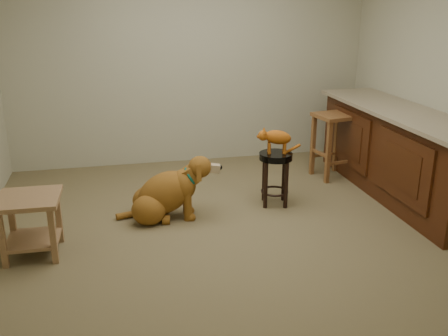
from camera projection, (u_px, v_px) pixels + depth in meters
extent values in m
cube|color=brown|center=(228.00, 222.00, 4.75)|extent=(4.50, 4.00, 0.01)
cube|color=#B0AC8D|center=(191.00, 60.00, 6.18)|extent=(4.50, 0.04, 2.60)
cube|color=#B0AC8D|center=(319.00, 151.00, 2.48)|extent=(4.50, 0.04, 2.60)
cube|color=#49220D|center=(400.00, 155.00, 5.29)|extent=(0.60, 2.50, 0.90)
cube|color=gray|center=(402.00, 111.00, 5.13)|extent=(0.70, 2.56, 0.04)
cube|color=black|center=(399.00, 189.00, 5.43)|extent=(0.52, 2.50, 0.10)
cube|color=#49220D|center=(403.00, 169.00, 4.70)|extent=(0.02, 0.90, 0.62)
cube|color=#49220D|center=(350.00, 138.00, 5.72)|extent=(0.02, 0.90, 0.62)
cube|color=#3C1B0A|center=(401.00, 169.00, 4.70)|extent=(0.02, 0.60, 0.40)
cube|color=#3C1B0A|center=(349.00, 139.00, 5.71)|extent=(0.02, 0.60, 0.40)
cylinder|color=black|center=(284.00, 178.00, 5.20)|extent=(0.04, 0.04, 0.49)
cylinder|color=black|center=(264.00, 178.00, 5.20)|extent=(0.04, 0.04, 0.49)
cylinder|color=black|center=(286.00, 185.00, 5.00)|extent=(0.04, 0.04, 0.49)
cylinder|color=black|center=(266.00, 185.00, 5.00)|extent=(0.04, 0.04, 0.49)
torus|color=black|center=(275.00, 191.00, 5.13)|extent=(0.34, 0.34, 0.02)
cylinder|color=black|center=(276.00, 156.00, 5.01)|extent=(0.34, 0.34, 0.07)
cube|color=brown|center=(336.00, 143.00, 6.06)|extent=(0.05, 0.05, 0.72)
cube|color=brown|center=(313.00, 145.00, 5.94)|extent=(0.05, 0.05, 0.72)
cube|color=brown|center=(353.00, 150.00, 5.77)|extent=(0.05, 0.05, 0.72)
cube|color=brown|center=(328.00, 153.00, 5.66)|extent=(0.05, 0.05, 0.72)
cube|color=brown|center=(335.00, 116.00, 5.74)|extent=(0.47, 0.47, 0.04)
cube|color=olive|center=(59.00, 217.00, 4.30)|extent=(0.05, 0.05, 0.47)
cube|color=olive|center=(12.00, 220.00, 4.23)|extent=(0.05, 0.05, 0.47)
cube|color=olive|center=(53.00, 236.00, 3.95)|extent=(0.05, 0.05, 0.47)
cube|color=olive|center=(2.00, 240.00, 3.88)|extent=(0.05, 0.05, 0.47)
cube|color=olive|center=(28.00, 199.00, 4.01)|extent=(0.51, 0.51, 0.04)
cube|color=olive|center=(33.00, 239.00, 4.12)|extent=(0.43, 0.43, 0.03)
ellipsoid|color=brown|center=(149.00, 201.00, 4.90)|extent=(0.35, 0.30, 0.29)
ellipsoid|color=brown|center=(149.00, 210.00, 4.68)|extent=(0.35, 0.30, 0.29)
cylinder|color=brown|center=(165.00, 208.00, 4.97)|extent=(0.08, 0.10, 0.09)
cylinder|color=brown|center=(166.00, 220.00, 4.71)|extent=(0.08, 0.10, 0.09)
ellipsoid|color=brown|center=(165.00, 193.00, 4.77)|extent=(0.70, 0.41, 0.60)
ellipsoid|color=brown|center=(183.00, 185.00, 4.76)|extent=(0.27, 0.30, 0.30)
cylinder|color=brown|center=(187.00, 197.00, 4.90)|extent=(0.08, 0.08, 0.35)
cylinder|color=brown|center=(188.00, 203.00, 4.74)|extent=(0.08, 0.08, 0.35)
sphere|color=brown|center=(190.00, 211.00, 4.95)|extent=(0.09, 0.09, 0.09)
sphere|color=brown|center=(191.00, 218.00, 4.79)|extent=(0.09, 0.09, 0.09)
cylinder|color=brown|center=(190.00, 175.00, 4.74)|extent=(0.23, 0.18, 0.22)
ellipsoid|color=brown|center=(200.00, 167.00, 4.73)|extent=(0.24, 0.22, 0.21)
cube|color=tan|center=(212.00, 168.00, 4.75)|extent=(0.15, 0.09, 0.10)
sphere|color=black|center=(220.00, 167.00, 4.76)|extent=(0.05, 0.05, 0.05)
cube|color=brown|center=(197.00, 166.00, 4.83)|extent=(0.05, 0.06, 0.16)
cube|color=brown|center=(199.00, 173.00, 4.64)|extent=(0.05, 0.06, 0.16)
torus|color=#0A5542|center=(190.00, 176.00, 4.75)|extent=(0.14, 0.21, 0.18)
cylinder|color=#D8BF4C|center=(195.00, 183.00, 4.77)|extent=(0.01, 0.04, 0.04)
cylinder|color=brown|center=(130.00, 214.00, 4.84)|extent=(0.28, 0.13, 0.06)
ellipsoid|color=#9F4D0F|center=(278.00, 137.00, 4.95)|extent=(0.31, 0.19, 0.18)
cylinder|color=#9F4D0F|center=(269.00, 147.00, 5.02)|extent=(0.03, 0.03, 0.11)
sphere|color=#9F4D0F|center=(269.00, 151.00, 5.03)|extent=(0.04, 0.04, 0.04)
cylinder|color=#9F4D0F|center=(269.00, 149.00, 4.95)|extent=(0.03, 0.03, 0.11)
sphere|color=#9F4D0F|center=(269.00, 153.00, 4.96)|extent=(0.04, 0.04, 0.04)
cylinder|color=#9F4D0F|center=(284.00, 147.00, 5.02)|extent=(0.03, 0.03, 0.11)
sphere|color=#9F4D0F|center=(284.00, 151.00, 5.03)|extent=(0.04, 0.04, 0.04)
cylinder|color=#9F4D0F|center=(285.00, 149.00, 4.95)|extent=(0.03, 0.03, 0.11)
sphere|color=#9F4D0F|center=(285.00, 153.00, 4.96)|extent=(0.04, 0.04, 0.04)
sphere|color=#9F4D0F|center=(263.00, 136.00, 4.94)|extent=(0.10, 0.10, 0.10)
sphere|color=#9F4D0F|center=(259.00, 137.00, 4.95)|extent=(0.04, 0.04, 0.04)
sphere|color=brown|center=(257.00, 137.00, 4.95)|extent=(0.02, 0.02, 0.02)
cone|color=#9F4D0F|center=(264.00, 129.00, 4.95)|extent=(0.05, 0.05, 0.05)
cone|color=#C66B60|center=(264.00, 130.00, 4.96)|extent=(0.03, 0.03, 0.03)
cone|color=#9F4D0F|center=(264.00, 131.00, 4.89)|extent=(0.05, 0.05, 0.05)
cone|color=#C66B60|center=(264.00, 131.00, 4.90)|extent=(0.03, 0.03, 0.03)
cylinder|color=#9F4D0F|center=(291.00, 150.00, 5.03)|extent=(0.22, 0.07, 0.10)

